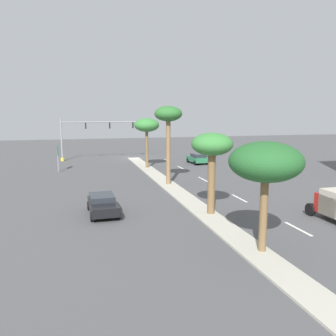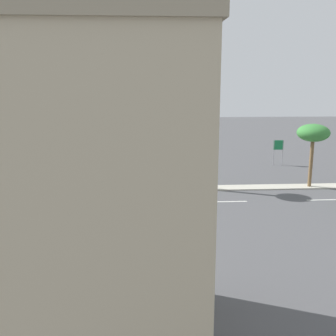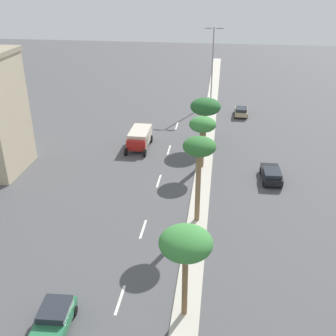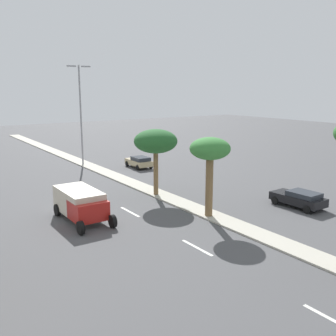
{
  "view_description": "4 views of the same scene",
  "coord_description": "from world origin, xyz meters",
  "px_view_note": "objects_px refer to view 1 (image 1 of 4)",
  "views": [
    {
      "loc": [
        8.95,
        55.19,
        7.35
      ],
      "look_at": [
        1.64,
        27.79,
        2.8
      ],
      "focal_mm": 37.44,
      "sensor_mm": 36.0,
      "label": 1
    },
    {
      "loc": [
        -38.78,
        27.52,
        10.81
      ],
      "look_at": [
        -1.64,
        25.21,
        2.58
      ],
      "focal_mm": 42.42,
      "sensor_mm": 36.0,
      "label": 2
    },
    {
      "loc": [
        1.42,
        -9.06,
        20.24
      ],
      "look_at": [
        -3.24,
        25.92,
        2.85
      ],
      "focal_mm": 43.6,
      "sensor_mm": 36.0,
      "label": 3
    },
    {
      "loc": [
        -18.12,
        11.71,
        9.29
      ],
      "look_at": [
        -1.1,
        36.55,
        3.07
      ],
      "focal_mm": 41.18,
      "sensor_mm": 36.0,
      "label": 4
    }
  ],
  "objects_px": {
    "palm_tree_front": "(147,126)",
    "sedan_green_left": "(198,158)",
    "palm_tree_inboard": "(212,148)",
    "palm_tree_outboard": "(168,118)",
    "traffic_signal_gantry": "(87,134)",
    "directional_road_sign": "(58,153)",
    "palm_tree_left": "(266,163)",
    "sedan_black_right": "(103,204)"
  },
  "relations": [
    {
      "from": "palm_tree_outboard",
      "to": "palm_tree_left",
      "type": "bearing_deg",
      "value": 90.99
    },
    {
      "from": "palm_tree_outboard",
      "to": "palm_tree_inboard",
      "type": "relative_size",
      "value": 1.35
    },
    {
      "from": "palm_tree_left",
      "to": "sedan_black_right",
      "type": "height_order",
      "value": "palm_tree_left"
    },
    {
      "from": "traffic_signal_gantry",
      "to": "palm_tree_left",
      "type": "relative_size",
      "value": 2.55
    },
    {
      "from": "traffic_signal_gantry",
      "to": "sedan_black_right",
      "type": "distance_m",
      "value": 30.01
    },
    {
      "from": "palm_tree_inboard",
      "to": "palm_tree_left",
      "type": "xyz_separation_m",
      "value": [
        -0.03,
        7.13,
        -0.09
      ]
    },
    {
      "from": "sedan_green_left",
      "to": "sedan_black_right",
      "type": "xyz_separation_m",
      "value": [
        15.16,
        21.94,
        -0.05
      ]
    },
    {
      "from": "traffic_signal_gantry",
      "to": "directional_road_sign",
      "type": "height_order",
      "value": "traffic_signal_gantry"
    },
    {
      "from": "palm_tree_front",
      "to": "sedan_green_left",
      "type": "height_order",
      "value": "palm_tree_front"
    },
    {
      "from": "palm_tree_outboard",
      "to": "sedan_green_left",
      "type": "bearing_deg",
      "value": -120.8
    },
    {
      "from": "directional_road_sign",
      "to": "palm_tree_left",
      "type": "distance_m",
      "value": 31.69
    },
    {
      "from": "sedan_green_left",
      "to": "sedan_black_right",
      "type": "height_order",
      "value": "sedan_green_left"
    },
    {
      "from": "palm_tree_inboard",
      "to": "sedan_green_left",
      "type": "relative_size",
      "value": 1.46
    },
    {
      "from": "palm_tree_front",
      "to": "sedan_black_right",
      "type": "height_order",
      "value": "palm_tree_front"
    },
    {
      "from": "palm_tree_outboard",
      "to": "sedan_green_left",
      "type": "distance_m",
      "value": 16.59
    },
    {
      "from": "palm_tree_inboard",
      "to": "sedan_green_left",
      "type": "distance_m",
      "value": 25.65
    },
    {
      "from": "traffic_signal_gantry",
      "to": "palm_tree_left",
      "type": "distance_m",
      "value": 39.87
    },
    {
      "from": "palm_tree_outboard",
      "to": "sedan_green_left",
      "type": "relative_size",
      "value": 1.97
    },
    {
      "from": "palm_tree_inboard",
      "to": "sedan_black_right",
      "type": "bearing_deg",
      "value": -16.34
    },
    {
      "from": "sedan_green_left",
      "to": "sedan_black_right",
      "type": "distance_m",
      "value": 26.67
    },
    {
      "from": "palm_tree_front",
      "to": "palm_tree_outboard",
      "type": "distance_m",
      "value": 11.1
    },
    {
      "from": "palm_tree_outboard",
      "to": "palm_tree_left",
      "type": "height_order",
      "value": "palm_tree_outboard"
    },
    {
      "from": "traffic_signal_gantry",
      "to": "palm_tree_outboard",
      "type": "distance_m",
      "value": 22.5
    },
    {
      "from": "palm_tree_left",
      "to": "palm_tree_outboard",
      "type": "bearing_deg",
      "value": -89.01
    },
    {
      "from": "palm_tree_left",
      "to": "palm_tree_inboard",
      "type": "bearing_deg",
      "value": -89.74
    },
    {
      "from": "directional_road_sign",
      "to": "palm_tree_left",
      "type": "height_order",
      "value": "palm_tree_left"
    },
    {
      "from": "sedan_green_left",
      "to": "sedan_black_right",
      "type": "bearing_deg",
      "value": 55.35
    },
    {
      "from": "palm_tree_outboard",
      "to": "palm_tree_inboard",
      "type": "bearing_deg",
      "value": 91.46
    },
    {
      "from": "palm_tree_left",
      "to": "sedan_black_right",
      "type": "distance_m",
      "value": 12.68
    },
    {
      "from": "directional_road_sign",
      "to": "palm_tree_front",
      "type": "relative_size",
      "value": 0.5
    },
    {
      "from": "directional_road_sign",
      "to": "palm_tree_front",
      "type": "distance_m",
      "value": 11.65
    },
    {
      "from": "palm_tree_front",
      "to": "palm_tree_left",
      "type": "bearing_deg",
      "value": 90.5
    },
    {
      "from": "palm_tree_inboard",
      "to": "traffic_signal_gantry",
      "type": "bearing_deg",
      "value": -76.97
    },
    {
      "from": "palm_tree_inboard",
      "to": "sedan_green_left",
      "type": "bearing_deg",
      "value": -107.56
    },
    {
      "from": "directional_road_sign",
      "to": "palm_tree_front",
      "type": "height_order",
      "value": "palm_tree_front"
    },
    {
      "from": "directional_road_sign",
      "to": "palm_tree_inboard",
      "type": "bearing_deg",
      "value": 117.06
    },
    {
      "from": "directional_road_sign",
      "to": "palm_tree_front",
      "type": "xyz_separation_m",
      "value": [
        -11.17,
        0.42,
        3.27
      ]
    },
    {
      "from": "traffic_signal_gantry",
      "to": "palm_tree_left",
      "type": "xyz_separation_m",
      "value": [
        -7.45,
        39.16,
        0.7
      ]
    },
    {
      "from": "palm_tree_inboard",
      "to": "sedan_green_left",
      "type": "height_order",
      "value": "palm_tree_inboard"
    },
    {
      "from": "traffic_signal_gantry",
      "to": "palm_tree_inboard",
      "type": "bearing_deg",
      "value": 103.03
    },
    {
      "from": "sedan_green_left",
      "to": "palm_tree_left",
      "type": "bearing_deg",
      "value": 76.33
    },
    {
      "from": "sedan_black_right",
      "to": "palm_tree_left",
      "type": "bearing_deg",
      "value": 128.97
    }
  ]
}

